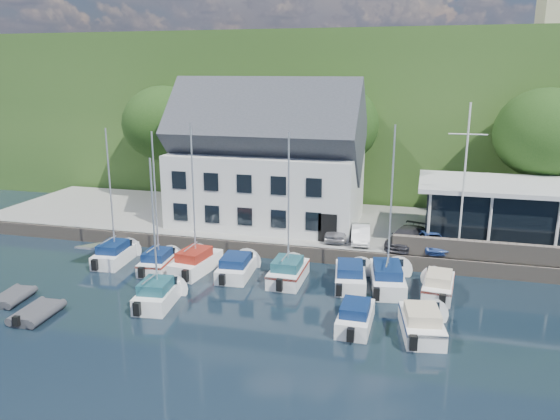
# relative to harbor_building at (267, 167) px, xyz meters

# --- Properties ---
(ground) EXTENTS (180.00, 180.00, 0.00)m
(ground) POSITION_rel_harbor_building_xyz_m (7.00, -16.50, -5.35)
(ground) COLOR black
(ground) RESTS_ON ground
(quay) EXTENTS (60.00, 13.00, 1.00)m
(quay) POSITION_rel_harbor_building_xyz_m (7.00, 1.00, -4.85)
(quay) COLOR gray
(quay) RESTS_ON ground
(quay_face) EXTENTS (60.00, 0.30, 1.00)m
(quay_face) POSITION_rel_harbor_building_xyz_m (7.00, -5.50, -4.85)
(quay_face) COLOR #6B6156
(quay_face) RESTS_ON ground
(hillside) EXTENTS (160.00, 75.00, 16.00)m
(hillside) POSITION_rel_harbor_building_xyz_m (7.00, 45.50, 2.65)
(hillside) COLOR #2C4E1D
(hillside) RESTS_ON ground
(field_patch) EXTENTS (50.00, 30.00, 0.30)m
(field_patch) POSITION_rel_harbor_building_xyz_m (15.00, 53.50, 10.80)
(field_patch) COLOR #5D7239
(field_patch) RESTS_ON hillside
(harbor_building) EXTENTS (14.40, 8.20, 8.70)m
(harbor_building) POSITION_rel_harbor_building_xyz_m (0.00, 0.00, 0.00)
(harbor_building) COLOR silver
(harbor_building) RESTS_ON quay
(club_pavilion) EXTENTS (13.20, 7.20, 4.10)m
(club_pavilion) POSITION_rel_harbor_building_xyz_m (18.00, -0.50, -2.30)
(club_pavilion) COLOR black
(club_pavilion) RESTS_ON quay
(seawall) EXTENTS (18.00, 0.50, 1.20)m
(seawall) POSITION_rel_harbor_building_xyz_m (19.00, -5.10, -3.75)
(seawall) COLOR #6B6156
(seawall) RESTS_ON quay
(gangway) EXTENTS (1.20, 6.00, 1.40)m
(gangway) POSITION_rel_harbor_building_xyz_m (-9.50, -7.50, -5.35)
(gangway) COLOR silver
(gangway) RESTS_ON ground
(car_silver) EXTENTS (1.68, 3.87, 1.30)m
(car_silver) POSITION_rel_harbor_building_xyz_m (6.04, -3.00, -3.70)
(car_silver) COLOR #AAAAAE
(car_silver) RESTS_ON quay
(car_white) EXTENTS (1.65, 3.68, 1.17)m
(car_white) POSITION_rel_harbor_building_xyz_m (7.72, -3.37, -3.76)
(car_white) COLOR silver
(car_white) RESTS_ON quay
(car_dgrey) EXTENTS (3.00, 4.63, 1.25)m
(car_dgrey) POSITION_rel_harbor_building_xyz_m (10.80, -3.51, -3.73)
(car_dgrey) COLOR #302F34
(car_dgrey) RESTS_ON quay
(car_blue) EXTENTS (2.33, 3.70, 1.18)m
(car_blue) POSITION_rel_harbor_building_xyz_m (12.48, -3.71, -3.76)
(car_blue) COLOR #2F4B90
(car_blue) RESTS_ON quay
(flagpole) EXTENTS (2.32, 0.20, 9.68)m
(flagpole) POSITION_rel_harbor_building_xyz_m (14.15, -4.20, 0.49)
(flagpole) COLOR silver
(flagpole) RESTS_ON quay
(tree_0) EXTENTS (7.47, 7.47, 10.21)m
(tree_0) POSITION_rel_harbor_building_xyz_m (-11.36, 5.62, 0.76)
(tree_0) COLOR #17350F
(tree_0) RESTS_ON quay
(tree_1) EXTENTS (6.73, 6.73, 9.20)m
(tree_1) POSITION_rel_harbor_building_xyz_m (-3.78, 5.27, 0.25)
(tree_1) COLOR #17350F
(tree_1) RESTS_ON quay
(tree_2) EXTENTS (7.81, 7.81, 10.67)m
(tree_2) POSITION_rel_harbor_building_xyz_m (4.00, 5.69, 0.99)
(tree_2) COLOR #17350F
(tree_2) RESTS_ON quay
(tree_4) EXTENTS (7.57, 7.57, 10.34)m
(tree_4) POSITION_rel_harbor_building_xyz_m (20.32, 5.17, 0.82)
(tree_4) COLOR #17350F
(tree_4) RESTS_ON quay
(boat_r1_0) EXTENTS (2.36, 5.75, 8.88)m
(boat_r1_0) POSITION_rel_harbor_building_xyz_m (-8.02, -9.02, -0.91)
(boat_r1_0) COLOR white
(boat_r1_0) RESTS_ON ground
(boat_r1_1) EXTENTS (2.28, 5.37, 8.19)m
(boat_r1_1) POSITION_rel_harbor_building_xyz_m (-4.55, -9.50, -1.26)
(boat_r1_1) COLOR white
(boat_r1_1) RESTS_ON ground
(boat_r1_2) EXTENTS (2.67, 6.19, 9.40)m
(boat_r1_2) POSITION_rel_harbor_building_xyz_m (-2.09, -9.21, -0.65)
(boat_r1_2) COLOR white
(boat_r1_2) RESTS_ON ground
(boat_r1_3) EXTENTS (2.43, 5.79, 1.37)m
(boat_r1_3) POSITION_rel_harbor_building_xyz_m (0.67, -9.17, -4.67)
(boat_r1_3) COLOR white
(boat_r1_3) RESTS_ON ground
(boat_r1_4) EXTENTS (2.05, 5.43, 9.13)m
(boat_r1_4) POSITION_rel_harbor_building_xyz_m (4.04, -9.30, -0.79)
(boat_r1_4) COLOR white
(boat_r1_4) RESTS_ON ground
(boat_r1_5) EXTENTS (2.78, 6.10, 1.43)m
(boat_r1_5) POSITION_rel_harbor_building_xyz_m (7.79, -8.91, -4.64)
(boat_r1_5) COLOR white
(boat_r1_5) RESTS_ON ground
(boat_r1_6) EXTENTS (3.04, 7.08, 9.23)m
(boat_r1_6) POSITION_rel_harbor_building_xyz_m (9.97, -8.67, -0.73)
(boat_r1_6) COLOR white
(boat_r1_6) RESTS_ON ground
(boat_r1_7) EXTENTS (2.21, 5.42, 1.41)m
(boat_r1_7) POSITION_rel_harbor_building_xyz_m (12.90, -9.07, -4.65)
(boat_r1_7) COLOR white
(boat_r1_7) RESTS_ON ground
(boat_r2_1) EXTENTS (2.46, 5.24, 9.09)m
(boat_r2_1) POSITION_rel_harbor_building_xyz_m (-2.06, -14.49, -0.80)
(boat_r2_1) COLOR white
(boat_r2_1) RESTS_ON ground
(boat_r2_3) EXTENTS (1.80, 5.14, 1.36)m
(boat_r2_3) POSITION_rel_harbor_building_xyz_m (8.81, -14.31, -4.67)
(boat_r2_3) COLOR white
(boat_r2_3) RESTS_ON ground
(boat_r2_4) EXTENTS (2.86, 5.66, 1.46)m
(boat_r2_4) POSITION_rel_harbor_building_xyz_m (12.04, -14.33, -4.62)
(boat_r2_4) COLOR white
(boat_r2_4) RESTS_ON ground
(dinghy_0) EXTENTS (1.91, 2.88, 0.63)m
(dinghy_0) POSITION_rel_harbor_building_xyz_m (-10.19, -16.15, -5.03)
(dinghy_0) COLOR #38383D
(dinghy_0) RESTS_ON ground
(dinghy_1) EXTENTS (1.97, 3.11, 0.71)m
(dinghy_1) POSITION_rel_harbor_building_xyz_m (-7.44, -17.62, -5.00)
(dinghy_1) COLOR #38383D
(dinghy_1) RESTS_ON ground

